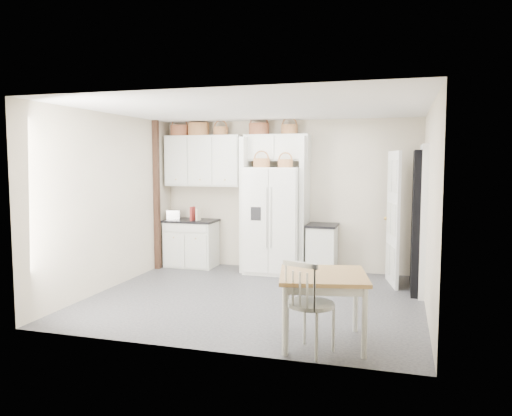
% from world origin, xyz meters
% --- Properties ---
extents(floor, '(4.50, 4.50, 0.00)m').
position_xyz_m(floor, '(0.00, 0.00, 0.00)').
color(floor, '#29292C').
rests_on(floor, ground).
extents(ceiling, '(4.50, 4.50, 0.00)m').
position_xyz_m(ceiling, '(0.00, 0.00, 2.60)').
color(ceiling, white).
rests_on(ceiling, wall_back).
extents(wall_back, '(4.50, 0.00, 4.50)m').
position_xyz_m(wall_back, '(0.00, 2.00, 1.30)').
color(wall_back, beige).
rests_on(wall_back, floor).
extents(wall_left, '(0.00, 4.00, 4.00)m').
position_xyz_m(wall_left, '(-2.25, 0.00, 1.30)').
color(wall_left, beige).
rests_on(wall_left, floor).
extents(wall_right, '(0.00, 4.00, 4.00)m').
position_xyz_m(wall_right, '(2.25, 0.00, 1.30)').
color(wall_right, beige).
rests_on(wall_right, floor).
extents(refrigerator, '(0.93, 0.75, 1.79)m').
position_xyz_m(refrigerator, '(-0.15, 1.65, 0.90)').
color(refrigerator, white).
rests_on(refrigerator, floor).
extents(base_cab_left, '(0.87, 0.55, 0.81)m').
position_xyz_m(base_cab_left, '(-1.70, 1.70, 0.41)').
color(base_cab_left, silver).
rests_on(base_cab_left, floor).
extents(base_cab_right, '(0.46, 0.55, 0.81)m').
position_xyz_m(base_cab_right, '(0.66, 1.70, 0.41)').
color(base_cab_right, silver).
rests_on(base_cab_right, floor).
extents(dining_table, '(1.04, 1.04, 0.74)m').
position_xyz_m(dining_table, '(1.15, -1.45, 0.37)').
color(dining_table, brown).
rests_on(dining_table, floor).
extents(windsor_chair, '(0.61, 0.58, 0.98)m').
position_xyz_m(windsor_chair, '(1.08, -1.75, 0.49)').
color(windsor_chair, silver).
rests_on(windsor_chair, floor).
extents(counter_left, '(0.91, 0.59, 0.04)m').
position_xyz_m(counter_left, '(-1.70, 1.70, 0.83)').
color(counter_left, black).
rests_on(counter_left, base_cab_left).
extents(counter_right, '(0.50, 0.59, 0.04)m').
position_xyz_m(counter_right, '(0.66, 1.70, 0.83)').
color(counter_right, black).
rests_on(counter_right, base_cab_right).
extents(toaster, '(0.26, 0.19, 0.16)m').
position_xyz_m(toaster, '(-2.04, 1.68, 0.93)').
color(toaster, silver).
rests_on(toaster, counter_left).
extents(cookbook_red, '(0.04, 0.16, 0.24)m').
position_xyz_m(cookbook_red, '(-1.64, 1.62, 0.97)').
color(cookbook_red, maroon).
rests_on(cookbook_red, counter_left).
extents(cookbook_cream, '(0.05, 0.14, 0.21)m').
position_xyz_m(cookbook_cream, '(-1.53, 1.62, 0.95)').
color(cookbook_cream, beige).
rests_on(cookbook_cream, counter_left).
extents(basket_upper_a, '(0.34, 0.34, 0.19)m').
position_xyz_m(basket_upper_a, '(-1.97, 1.83, 2.45)').
color(basket_upper_a, brown).
rests_on(basket_upper_a, upper_cabinet).
extents(basket_upper_b, '(0.38, 0.38, 0.23)m').
position_xyz_m(basket_upper_b, '(-1.60, 1.83, 2.46)').
color(basket_upper_b, brown).
rests_on(basket_upper_b, upper_cabinet).
extents(basket_upper_c, '(0.26, 0.26, 0.15)m').
position_xyz_m(basket_upper_c, '(-1.18, 1.83, 2.43)').
color(basket_upper_c, brown).
rests_on(basket_upper_c, upper_cabinet).
extents(basket_bridge_a, '(0.35, 0.35, 0.20)m').
position_xyz_m(basket_bridge_a, '(-0.48, 1.83, 2.45)').
color(basket_bridge_a, brown).
rests_on(basket_bridge_a, bridge_cabinet).
extents(basket_bridge_b, '(0.28, 0.28, 0.16)m').
position_xyz_m(basket_bridge_b, '(0.06, 1.83, 2.43)').
color(basket_bridge_b, brown).
rests_on(basket_bridge_b, bridge_cabinet).
extents(basket_fridge_a, '(0.28, 0.28, 0.15)m').
position_xyz_m(basket_fridge_a, '(-0.35, 1.55, 1.87)').
color(basket_fridge_a, brown).
rests_on(basket_fridge_a, refrigerator).
extents(basket_fridge_b, '(0.25, 0.25, 0.13)m').
position_xyz_m(basket_fridge_b, '(0.06, 1.55, 1.86)').
color(basket_fridge_b, brown).
rests_on(basket_fridge_b, refrigerator).
extents(upper_cabinet, '(1.40, 0.34, 0.90)m').
position_xyz_m(upper_cabinet, '(-1.50, 1.83, 1.90)').
color(upper_cabinet, silver).
rests_on(upper_cabinet, wall_back).
extents(bridge_cabinet, '(1.12, 0.34, 0.45)m').
position_xyz_m(bridge_cabinet, '(-0.15, 1.83, 2.12)').
color(bridge_cabinet, silver).
rests_on(bridge_cabinet, wall_back).
extents(fridge_panel_left, '(0.08, 0.60, 2.30)m').
position_xyz_m(fridge_panel_left, '(-0.66, 1.70, 1.15)').
color(fridge_panel_left, silver).
rests_on(fridge_panel_left, floor).
extents(fridge_panel_right, '(0.08, 0.60, 2.30)m').
position_xyz_m(fridge_panel_right, '(0.36, 1.70, 1.15)').
color(fridge_panel_right, silver).
rests_on(fridge_panel_right, floor).
extents(trim_post, '(0.09, 0.09, 2.60)m').
position_xyz_m(trim_post, '(-2.20, 1.35, 1.30)').
color(trim_post, black).
rests_on(trim_post, floor).
extents(doorway_void, '(0.18, 0.85, 2.05)m').
position_xyz_m(doorway_void, '(2.16, 1.00, 1.02)').
color(doorway_void, black).
rests_on(doorway_void, floor).
extents(door_slab, '(0.21, 0.79, 2.05)m').
position_xyz_m(door_slab, '(1.80, 1.33, 1.02)').
color(door_slab, white).
rests_on(door_slab, floor).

